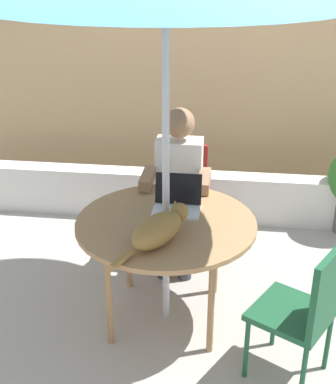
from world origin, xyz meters
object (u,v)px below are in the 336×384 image
at_px(chair_empty, 308,305).
at_px(cat, 160,229).
at_px(patio_table, 166,228).
at_px(chair_occupied, 180,193).
at_px(person_seated, 178,181).
at_px(laptop, 177,199).

xyz_separation_m(chair_empty, cat, (-0.83, 0.22, 0.28)).
relative_size(patio_table, cat, 1.92).
relative_size(patio_table, chair_occupied, 1.27).
height_order(person_seated, cat, person_seated).
relative_size(patio_table, chair_empty, 1.27).
relative_size(chair_occupied, chair_empty, 1.00).
distance_m(patio_table, laptop, 0.22).
bearing_deg(cat, chair_empty, -15.11).
bearing_deg(chair_empty, cat, 164.89).
distance_m(patio_table, person_seated, 0.69).
height_order(chair_occupied, person_seated, person_seated).
relative_size(laptop, cat, 0.52).
xyz_separation_m(chair_occupied, cat, (-0.00, -1.10, 0.28)).
distance_m(laptop, cat, 0.44).
height_order(patio_table, person_seated, person_seated).
height_order(chair_empty, person_seated, person_seated).
bearing_deg(laptop, cat, -97.00).
relative_size(patio_table, laptop, 3.71).
bearing_deg(chair_occupied, patio_table, -90.00).
xyz_separation_m(patio_table, chair_occupied, (0.00, 0.84, -0.15)).
relative_size(patio_table, person_seated, 0.92).
distance_m(chair_occupied, person_seated, 0.23).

